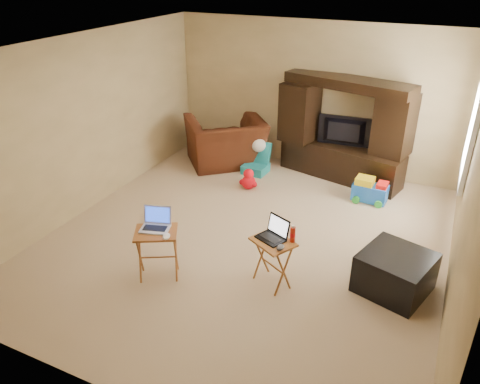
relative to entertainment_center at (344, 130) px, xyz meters
The scene contains 22 objects.
floor 2.68m from the entertainment_center, 104.33° to the right, with size 5.50×5.50×0.00m, color beige.
ceiling 3.03m from the entertainment_center, 104.33° to the right, with size 5.50×5.50×0.00m, color silver.
wall_back 0.80m from the entertainment_center, 155.24° to the left, with size 5.00×5.00×0.00m, color tan.
wall_front 5.26m from the entertainment_center, 96.88° to the right, with size 5.00×5.00×0.00m, color tan.
wall_left 4.00m from the entertainment_center, 141.82° to the right, with size 5.50×5.50×0.00m, color tan.
wall_right 3.12m from the entertainment_center, 52.74° to the right, with size 5.50×5.50×0.00m, color tan.
window_pane 2.14m from the entertainment_center, 26.18° to the right, with size 1.20×1.20×0.00m, color white.
window_frame 2.12m from the entertainment_center, 26.42° to the right, with size 0.06×1.14×1.34m, color white.
entertainment_center is the anchor object (origin of this frame).
television 0.04m from the entertainment_center, 90.00° to the right, with size 0.86×0.11×0.50m, color black.
recliner 2.09m from the entertainment_center, behind, with size 1.30×1.13×0.84m, color #42190E.
child_rocker 1.56m from the entertainment_center, 161.95° to the right, with size 0.40×0.45×0.53m, color #16757D, non-canonical shape.
plush_toy 1.76m from the entertainment_center, 138.77° to the right, with size 0.32×0.26×0.35m, color red, non-canonical shape.
push_toy 1.14m from the entertainment_center, 46.45° to the right, with size 0.53×0.38×0.40m, color blue, non-canonical shape.
ottoman 3.08m from the entertainment_center, 64.05° to the right, with size 0.72×0.72×0.46m, color black.
tray_table_left 3.87m from the entertainment_center, 108.60° to the right, with size 0.48×0.38×0.62m, color #A15A27.
tray_table_right 3.25m from the entertainment_center, 89.44° to the right, with size 0.45×0.36×0.58m, color #A76028.
laptop_left 3.82m from the entertainment_center, 109.18° to the right, with size 0.32×0.27×0.24m, color silver.
laptop_right 3.18m from the entertainment_center, 90.16° to the right, with size 0.31×0.26×0.24m, color black.
mouse_left 3.85m from the entertainment_center, 105.59° to the right, with size 0.08×0.13×0.05m, color white.
mouse_right 3.33m from the entertainment_center, 87.22° to the right, with size 0.08×0.12×0.05m, color #44454A.
water_bottle 3.13m from the entertainment_center, 85.84° to the right, with size 0.06×0.06×0.18m, color red.
Camera 1 is at (2.19, -4.84, 3.42)m, focal length 35.00 mm.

